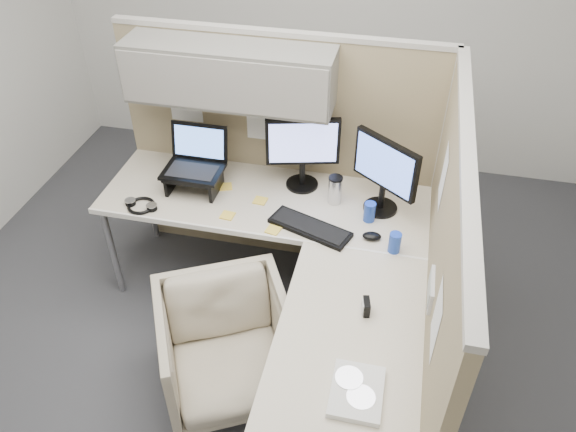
% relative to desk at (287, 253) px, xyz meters
% --- Properties ---
extents(ground, '(4.50, 4.50, 0.00)m').
position_rel_desk_xyz_m(ground, '(-0.12, -0.13, -0.69)').
color(ground, '#37373C').
rests_on(ground, ground).
extents(partition_back, '(2.00, 0.36, 1.63)m').
position_rel_desk_xyz_m(partition_back, '(-0.34, 0.70, 0.41)').
color(partition_back, '#998764').
rests_on(partition_back, ground).
extents(partition_right, '(0.07, 2.03, 1.63)m').
position_rel_desk_xyz_m(partition_right, '(0.78, -0.19, 0.13)').
color(partition_right, '#998764').
rests_on(partition_right, ground).
extents(desk, '(2.00, 1.98, 0.73)m').
position_rel_desk_xyz_m(desk, '(0.00, 0.00, 0.00)').
color(desk, beige).
rests_on(desk, ground).
extents(office_chair, '(0.90, 0.88, 0.70)m').
position_rel_desk_xyz_m(office_chair, '(-0.25, -0.41, -0.34)').
color(office_chair, beige).
rests_on(office_chair, ground).
extents(monitor_left, '(0.43, 0.20, 0.47)m').
position_rel_desk_xyz_m(monitor_left, '(-0.04, 0.59, 0.32)').
color(monitor_left, black).
rests_on(monitor_left, desk).
extents(monitor_right, '(0.37, 0.29, 0.47)m').
position_rel_desk_xyz_m(monitor_right, '(0.46, 0.46, 0.32)').
color(monitor_right, black).
rests_on(monitor_right, desk).
extents(laptop_station, '(0.36, 0.30, 0.37)m').
position_rel_desk_xyz_m(laptop_station, '(-0.68, 0.43, 0.18)').
color(laptop_station, black).
rests_on(laptop_station, desk).
extents(keyboard, '(0.50, 0.31, 0.02)m').
position_rel_desk_xyz_m(keyboard, '(0.09, 0.18, 0.05)').
color(keyboard, black).
rests_on(keyboard, desk).
extents(mouse, '(0.11, 0.08, 0.04)m').
position_rel_desk_xyz_m(mouse, '(0.44, 0.18, 0.06)').
color(mouse, black).
rests_on(mouse, desk).
extents(travel_mug, '(0.08, 0.08, 0.18)m').
position_rel_desk_xyz_m(travel_mug, '(0.18, 0.46, 0.13)').
color(travel_mug, silver).
rests_on(travel_mug, desk).
extents(soda_can_green, '(0.07, 0.07, 0.12)m').
position_rel_desk_xyz_m(soda_can_green, '(0.57, 0.10, 0.10)').
color(soda_can_green, '#1E3FA5').
rests_on(soda_can_green, desk).
extents(soda_can_silver, '(0.07, 0.07, 0.12)m').
position_rel_desk_xyz_m(soda_can_silver, '(0.40, 0.34, 0.10)').
color(soda_can_silver, '#1E3FA5').
rests_on(soda_can_silver, desk).
extents(sticky_note_b, '(0.09, 0.09, 0.01)m').
position_rel_desk_xyz_m(sticky_note_b, '(-0.11, 0.12, 0.05)').
color(sticky_note_b, yellow).
rests_on(sticky_note_b, desk).
extents(sticky_note_c, '(0.10, 0.10, 0.01)m').
position_rel_desk_xyz_m(sticky_note_c, '(-0.50, 0.46, 0.05)').
color(sticky_note_c, yellow).
rests_on(sticky_note_c, desk).
extents(sticky_note_d, '(0.08, 0.08, 0.01)m').
position_rel_desk_xyz_m(sticky_note_d, '(-0.25, 0.37, 0.05)').
color(sticky_note_d, yellow).
rests_on(sticky_note_d, desk).
extents(sticky_note_a, '(0.08, 0.08, 0.01)m').
position_rel_desk_xyz_m(sticky_note_a, '(-0.40, 0.19, 0.05)').
color(sticky_note_a, yellow).
rests_on(sticky_note_a, desk).
extents(headphones, '(0.21, 0.18, 0.03)m').
position_rel_desk_xyz_m(headphones, '(-0.93, 0.16, 0.06)').
color(headphones, black).
rests_on(headphones, desk).
extents(paper_stack, '(0.22, 0.28, 0.03)m').
position_rel_desk_xyz_m(paper_stack, '(0.48, -0.82, 0.06)').
color(paper_stack, white).
rests_on(paper_stack, desk).
extents(desk_clock, '(0.05, 0.08, 0.08)m').
position_rel_desk_xyz_m(desk_clock, '(0.47, -0.37, 0.08)').
color(desk_clock, black).
rests_on(desk_clock, desk).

